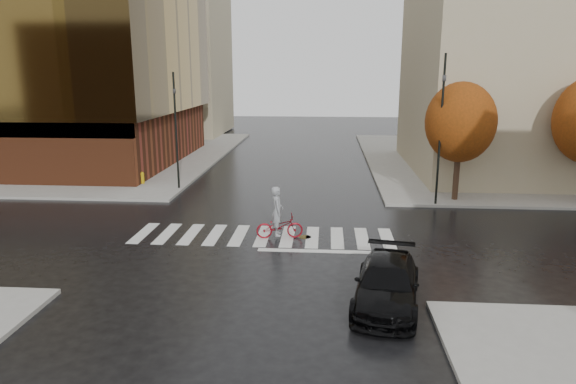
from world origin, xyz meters
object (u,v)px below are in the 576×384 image
at_px(cyclist, 279,221).
at_px(fire_hydrant, 142,177).
at_px(traffic_light_nw, 176,124).
at_px(traffic_light_ne, 441,119).
at_px(sedan, 387,284).

height_order(cyclist, fire_hydrant, cyclist).
bearing_deg(cyclist, traffic_light_nw, 29.84).
bearing_deg(traffic_light_ne, cyclist, 21.38).
relative_size(cyclist, traffic_light_ne, 0.29).
distance_m(traffic_light_ne, fire_hydrant, 18.55).
height_order(traffic_light_nw, fire_hydrant, traffic_light_nw).
distance_m(traffic_light_nw, fire_hydrant, 4.52).
bearing_deg(traffic_light_nw, sedan, 36.87).
distance_m(traffic_light_nw, traffic_light_ne, 15.28).
bearing_deg(traffic_light_nw, cyclist, 39.35).
height_order(cyclist, traffic_light_nw, traffic_light_nw).
xyz_separation_m(traffic_light_nw, fire_hydrant, (-2.66, 1.00, -3.52)).
xyz_separation_m(traffic_light_ne, fire_hydrant, (-17.69, 3.70, -4.18)).
distance_m(cyclist, fire_hydrant, 13.72).
xyz_separation_m(sedan, fire_hydrant, (-13.71, 16.00, -0.13)).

